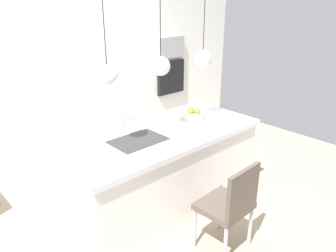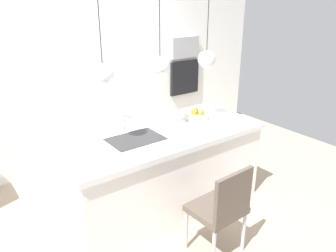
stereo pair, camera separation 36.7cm
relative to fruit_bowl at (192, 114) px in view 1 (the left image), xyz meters
name	(u,v)px [view 1 (the left image)]	position (x,y,z in m)	size (l,w,h in m)	color
floor	(162,206)	(-0.59, -0.10, -0.99)	(6.60, 6.60, 0.00)	tan
back_wall	(83,75)	(-0.59, 1.55, 0.31)	(6.00, 0.10, 2.60)	white
kitchen_island	(162,171)	(-0.59, -0.10, -0.51)	(2.29, 1.00, 0.95)	white
sink_basin	(138,141)	(-0.91, -0.10, -0.05)	(0.56, 0.40, 0.02)	#2D2D30
faucet	(125,122)	(-0.91, 0.11, 0.10)	(0.02, 0.17, 0.22)	silver
fruit_bowl	(192,114)	(0.00, 0.00, 0.00)	(0.30, 0.30, 0.13)	beige
microwave	(171,47)	(1.01, 1.48, 0.55)	(0.54, 0.08, 0.34)	#9E9EA3
oven	(170,77)	(1.01, 1.48, 0.05)	(0.56, 0.08, 0.56)	black
chair_near	(230,203)	(-0.59, -1.07, -0.46)	(0.48, 0.44, 0.93)	brown
pendant_light_left	(107,75)	(-1.22, -0.10, 0.68)	(0.20, 0.20, 0.80)	silver
pendant_light_center	(161,66)	(-0.59, -0.10, 0.68)	(0.20, 0.20, 0.80)	silver
pendant_light_right	(203,58)	(0.04, -0.10, 0.68)	(0.20, 0.20, 0.80)	silver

